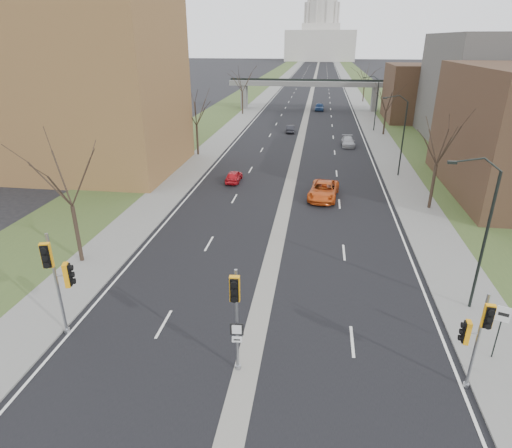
% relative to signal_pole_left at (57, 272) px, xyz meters
% --- Properties ---
extents(ground, '(700.00, 700.00, 0.00)m').
position_rel_signal_pole_left_xyz_m(ground, '(9.54, -0.50, -3.73)').
color(ground, black).
rests_on(ground, ground).
extents(road_surface, '(20.00, 600.00, 0.01)m').
position_rel_signal_pole_left_xyz_m(road_surface, '(9.54, 149.50, -3.73)').
color(road_surface, black).
rests_on(road_surface, ground).
extents(median_strip, '(1.20, 600.00, 0.02)m').
position_rel_signal_pole_left_xyz_m(median_strip, '(9.54, 149.50, -3.73)').
color(median_strip, gray).
rests_on(median_strip, ground).
extents(sidewalk_right, '(4.00, 600.00, 0.12)m').
position_rel_signal_pole_left_xyz_m(sidewalk_right, '(21.54, 149.50, -3.67)').
color(sidewalk_right, gray).
rests_on(sidewalk_right, ground).
extents(sidewalk_left, '(4.00, 600.00, 0.12)m').
position_rel_signal_pole_left_xyz_m(sidewalk_left, '(-2.46, 149.50, -3.67)').
color(sidewalk_left, gray).
rests_on(sidewalk_left, ground).
extents(grass_verge_right, '(8.00, 600.00, 0.10)m').
position_rel_signal_pole_left_xyz_m(grass_verge_right, '(27.54, 149.50, -3.68)').
color(grass_verge_right, '#324921').
rests_on(grass_verge_right, ground).
extents(grass_verge_left, '(8.00, 600.00, 0.10)m').
position_rel_signal_pole_left_xyz_m(grass_verge_left, '(-8.46, 149.50, -3.68)').
color(grass_verge_left, '#324921').
rests_on(grass_verge_left, ground).
extents(apartment_building, '(25.00, 16.00, 22.00)m').
position_rel_signal_pole_left_xyz_m(apartment_building, '(-16.46, 29.50, 7.27)').
color(apartment_building, brown).
rests_on(apartment_building, ground).
extents(commercial_block_mid, '(18.00, 22.00, 15.00)m').
position_rel_signal_pole_left_xyz_m(commercial_block_mid, '(37.54, 51.50, 3.77)').
color(commercial_block_mid, '#595751').
rests_on(commercial_block_mid, ground).
extents(commercial_block_far, '(14.00, 14.00, 10.00)m').
position_rel_signal_pole_left_xyz_m(commercial_block_far, '(31.54, 69.50, 1.27)').
color(commercial_block_far, '#4A3522').
rests_on(commercial_block_far, ground).
extents(pedestrian_bridge, '(34.00, 3.00, 6.45)m').
position_rel_signal_pole_left_xyz_m(pedestrian_bridge, '(9.54, 79.50, 1.11)').
color(pedestrian_bridge, slate).
rests_on(pedestrian_bridge, ground).
extents(capitol, '(48.00, 42.00, 55.75)m').
position_rel_signal_pole_left_xyz_m(capitol, '(9.54, 319.50, 14.86)').
color(capitol, '#B9B5AA').
rests_on(capitol, ground).
extents(streetlight_near, '(2.61, 0.20, 8.70)m').
position_rel_signal_pole_left_xyz_m(streetlight_near, '(20.52, 5.50, 3.22)').
color(streetlight_near, black).
rests_on(streetlight_near, sidewalk_right).
extents(streetlight_mid, '(2.61, 0.20, 8.70)m').
position_rel_signal_pole_left_xyz_m(streetlight_mid, '(20.52, 31.50, 3.22)').
color(streetlight_mid, black).
rests_on(streetlight_mid, sidewalk_right).
extents(streetlight_far, '(2.61, 0.20, 8.70)m').
position_rel_signal_pole_left_xyz_m(streetlight_far, '(20.52, 57.50, 3.22)').
color(streetlight_far, black).
rests_on(streetlight_far, sidewalk_right).
extents(tree_left_a, '(7.20, 7.20, 9.40)m').
position_rel_signal_pole_left_xyz_m(tree_left_a, '(-3.46, 7.50, 2.90)').
color(tree_left_a, '#382B21').
rests_on(tree_left_a, sidewalk_left).
extents(tree_left_b, '(6.75, 6.75, 8.81)m').
position_rel_signal_pole_left_xyz_m(tree_left_b, '(-3.46, 37.50, 2.49)').
color(tree_left_b, '#382B21').
rests_on(tree_left_b, sidewalk_left).
extents(tree_left_c, '(7.65, 7.65, 9.99)m').
position_rel_signal_pole_left_xyz_m(tree_left_c, '(-3.46, 71.50, 3.31)').
color(tree_left_c, '#382B21').
rests_on(tree_left_c, sidewalk_left).
extents(tree_right_a, '(7.20, 7.20, 9.40)m').
position_rel_signal_pole_left_xyz_m(tree_right_a, '(22.54, 21.50, 2.90)').
color(tree_right_a, '#382B21').
rests_on(tree_right_a, sidewalk_right).
extents(tree_right_b, '(6.30, 6.30, 8.22)m').
position_rel_signal_pole_left_xyz_m(tree_right_b, '(22.54, 54.50, 2.09)').
color(tree_right_b, '#382B21').
rests_on(tree_right_b, sidewalk_right).
extents(tree_right_c, '(7.65, 7.65, 9.99)m').
position_rel_signal_pole_left_xyz_m(tree_right_c, '(22.54, 94.50, 3.31)').
color(tree_right_c, '#382B21').
rests_on(tree_right_c, sidewalk_right).
extents(signal_pole_left, '(0.96, 1.26, 5.70)m').
position_rel_signal_pole_left_xyz_m(signal_pole_left, '(0.00, 0.00, 0.00)').
color(signal_pole_left, gray).
rests_on(signal_pole_left, ground).
extents(signal_pole_median, '(0.61, 0.87, 5.29)m').
position_rel_signal_pole_left_xyz_m(signal_pole_median, '(9.15, -1.54, -0.05)').
color(signal_pole_median, gray).
rests_on(signal_pole_median, ground).
extents(signal_pole_right, '(0.83, 0.90, 4.82)m').
position_rel_signal_pole_left_xyz_m(signal_pole_right, '(19.15, -1.05, -0.58)').
color(signal_pole_right, gray).
rests_on(signal_pole_right, ground).
extents(speed_limit_sign, '(0.59, 0.24, 2.87)m').
position_rel_signal_pole_left_xyz_m(speed_limit_sign, '(21.09, 1.19, -1.64)').
color(speed_limit_sign, black).
rests_on(speed_limit_sign, sidewalk_right).
extents(car_left_near, '(1.46, 3.62, 1.23)m').
position_rel_signal_pole_left_xyz_m(car_left_near, '(3.46, 26.81, -3.12)').
color(car_left_near, red).
rests_on(car_left_near, ground).
extents(car_left_far, '(1.66, 3.81, 1.22)m').
position_rel_signal_pole_left_xyz_m(car_left_far, '(7.54, 54.30, -3.12)').
color(car_left_far, black).
rests_on(car_left_far, ground).
extents(car_right_near, '(3.22, 5.89, 1.56)m').
position_rel_signal_pole_left_xyz_m(car_right_near, '(13.02, 22.97, -2.95)').
color(car_right_near, '#CD4F15').
rests_on(car_right_near, ground).
extents(car_right_mid, '(1.89, 4.45, 1.28)m').
position_rel_signal_pole_left_xyz_m(car_right_mid, '(16.48, 45.75, -3.09)').
color(car_right_mid, '#9FA0A6').
rests_on(car_right_mid, ground).
extents(car_right_far, '(1.93, 4.63, 1.57)m').
position_rel_signal_pole_left_xyz_m(car_right_far, '(12.08, 79.14, -2.95)').
color(car_right_far, '#2B4C82').
rests_on(car_right_far, ground).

